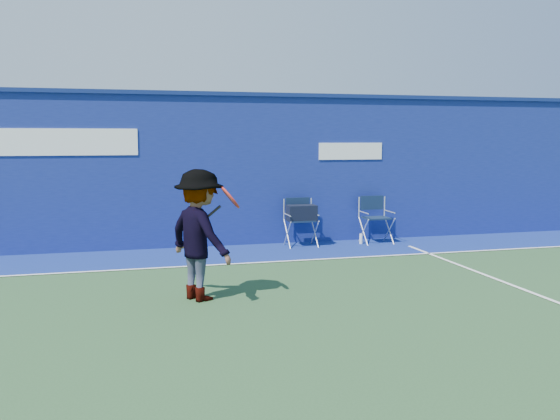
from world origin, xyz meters
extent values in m
plane|color=#284927|center=(0.00, 0.00, 0.00)|extent=(80.00, 80.00, 0.00)
cube|color=navy|center=(0.00, 5.20, 1.50)|extent=(24.00, 0.40, 3.00)
cube|color=navy|center=(0.00, 5.20, 3.04)|extent=(24.00, 0.50, 0.08)
cube|color=white|center=(-3.00, 4.99, 2.10)|extent=(4.50, 0.02, 0.50)
cube|color=white|center=(3.60, 4.99, 1.90)|extent=(1.40, 0.02, 0.35)
cube|color=navy|center=(0.00, 4.10, 0.00)|extent=(24.00, 1.80, 0.01)
cube|color=white|center=(0.00, 3.20, 0.01)|extent=(24.00, 0.06, 0.01)
cube|color=#0F1E38|center=(2.40, 4.58, 0.53)|extent=(0.51, 0.43, 0.03)
cube|color=silver|center=(2.40, 4.83, 0.74)|extent=(0.58, 0.03, 0.42)
cube|color=#0F1E38|center=(2.40, 4.83, 0.82)|extent=(0.51, 0.03, 0.29)
cube|color=black|center=(2.40, 4.55, 0.68)|extent=(0.58, 0.34, 0.32)
cube|color=#0F1E38|center=(4.02, 4.55, 0.53)|extent=(0.51, 0.43, 0.03)
cube|color=silver|center=(4.02, 4.80, 0.74)|extent=(0.58, 0.03, 0.42)
cube|color=#0F1E38|center=(4.02, 4.80, 0.82)|extent=(0.51, 0.03, 0.29)
cylinder|color=silver|center=(3.67, 4.52, 0.11)|extent=(0.07, 0.07, 0.22)
imported|color=#EA4738|center=(-0.05, 1.12, 0.88)|extent=(1.14, 1.31, 1.76)
torus|color=red|center=(0.35, 1.00, 1.39)|extent=(0.26, 0.37, 0.31)
cylinder|color=gray|center=(0.35, 1.00, 1.39)|extent=(0.20, 0.32, 0.25)
cylinder|color=black|center=(0.09, 1.00, 1.17)|extent=(0.29, 0.04, 0.24)
camera|label=1|loc=(-0.96, -6.72, 2.16)|focal=38.00mm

